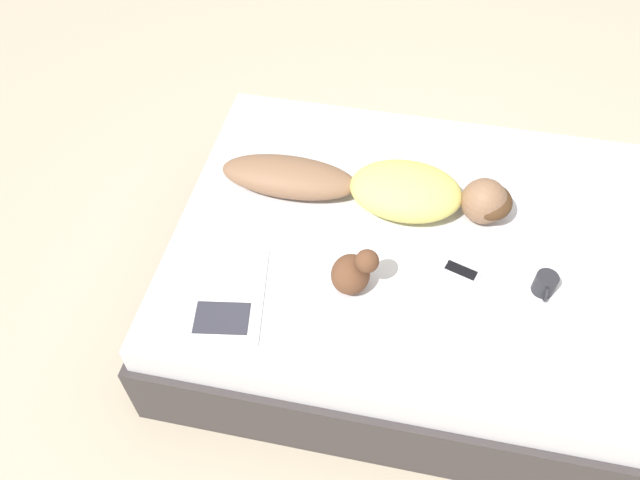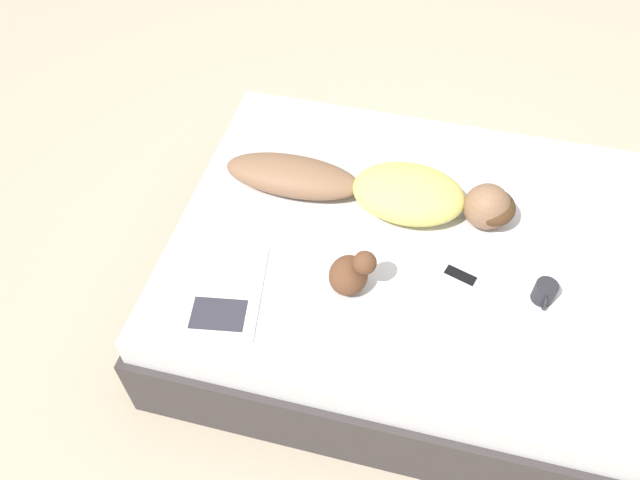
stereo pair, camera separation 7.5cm
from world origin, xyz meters
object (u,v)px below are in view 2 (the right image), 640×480
(person, at_px, (384,190))
(cell_phone, at_px, (460,276))
(coffee_mug, at_px, (545,292))
(open_magazine, at_px, (224,292))

(person, relative_size, cell_phone, 7.70)
(person, relative_size, coffee_mug, 10.28)
(open_magazine, relative_size, cell_phone, 2.95)
(coffee_mug, bearing_deg, person, -116.70)
(person, height_order, coffee_mug, person)
(open_magazine, height_order, coffee_mug, coffee_mug)
(open_magazine, distance_m, cell_phone, 0.98)
(coffee_mug, bearing_deg, cell_phone, -95.50)
(open_magazine, relative_size, coffee_mug, 3.94)
(coffee_mug, relative_size, cell_phone, 0.75)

